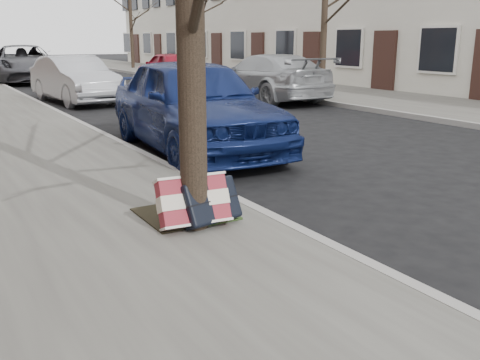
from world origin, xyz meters
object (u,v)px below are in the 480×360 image
car_near_mid (75,80)px  suitcase_navy (209,201)px  car_near_front (194,104)px  suitcase_red (193,201)px

car_near_mid → suitcase_navy: bearing=-104.4°
suitcase_navy → car_near_front: 4.12m
suitcase_red → car_near_mid: 11.89m
suitcase_red → car_near_mid: (1.95, 11.72, 0.30)m
suitcase_red → car_near_mid: size_ratio=0.16×
suitcase_navy → car_near_mid: size_ratio=0.14×
suitcase_red → suitcase_navy: 0.17m
suitcase_navy → car_near_front: (1.69, 3.73, 0.44)m
suitcase_red → suitcase_navy: (0.16, -0.02, -0.02)m
car_near_front → car_near_mid: 8.01m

